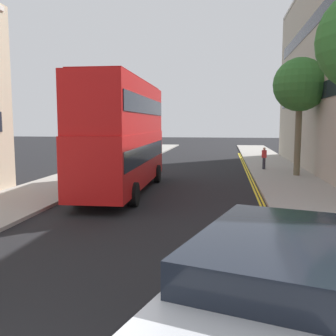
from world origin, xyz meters
The scene contains 8 objects.
sidewalk_right centered at (6.50, 16.00, 0.07)m, with size 4.00×80.00×0.14m, color #9E9991.
sidewalk_left centered at (-6.50, 16.00, 0.07)m, with size 4.00×80.00×0.14m, color #9E9991.
kerb_line_outer centered at (4.40, 14.00, 0.00)m, with size 0.10×56.00×0.01m, color yellow.
kerb_line_inner centered at (4.24, 14.00, 0.00)m, with size 0.10×56.00×0.01m, color yellow.
double_decker_bus_away centered at (-2.45, 15.34, 3.03)m, with size 3.03×10.87×5.64m.
taxi_minivan centered at (3.21, 1.24, 1.07)m, with size 3.15×5.14×2.12m.
pedestrian_far centered at (5.54, 25.15, 0.99)m, with size 0.34×0.22×1.62m.
street_tree_mid centered at (7.33, 22.15, 5.90)m, with size 3.40×3.40×7.52m.
Camera 1 is at (2.67, -3.47, 3.54)m, focal length 40.67 mm.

